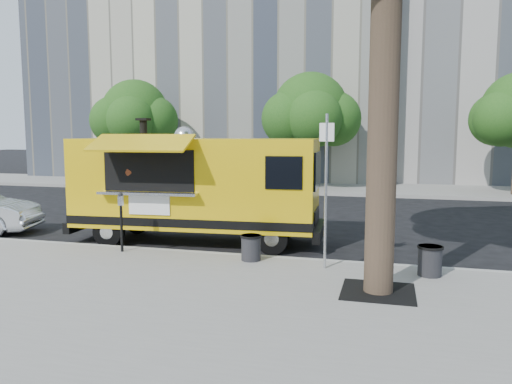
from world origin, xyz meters
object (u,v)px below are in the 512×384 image
Objects in this scene: food_truck at (195,185)px; far_tree_b at (310,111)px; sign_post at (326,182)px; trash_bin_left at (251,247)px; trash_bin_right at (430,260)px; far_tree_a at (135,114)px; parking_meter at (121,215)px.

far_tree_b is at bearing 81.40° from food_truck.
sign_post is 5.66× the size of trash_bin_left.
far_tree_b reaches higher than trash_bin_right.
far_tree_a is 18.14m from sign_post.
far_tree_a is at bearing -177.46° from far_tree_b.
sign_post reaches higher than parking_meter.
trash_bin_left is 3.52m from trash_bin_right.
far_tree_b reaches higher than trash_bin_left.
food_truck is at bearing 158.79° from trash_bin_right.
trash_bin_right is (13.50, -13.87, -3.32)m from far_tree_a.
parking_meter is 2.38× the size of trash_bin_right.
far_tree_b is 9.79× the size of trash_bin_right.
far_tree_b reaches higher than sign_post.
far_tree_b is at bearing 100.15° from sign_post.
far_tree_b is 15.34m from trash_bin_right.
sign_post is at bearing 179.43° from trash_bin_right.
trash_bin_right is (1.95, -0.02, -1.40)m from sign_post.
trash_bin_right is at bearing -3.71° from trash_bin_left.
trash_bin_right is at bearing -1.93° from parking_meter.
food_truck is at bearing 62.72° from parking_meter.
far_tree_b is (9.00, 0.40, 0.06)m from far_tree_a.
food_truck is 2.96m from trash_bin_left.
parking_meter is 6.53m from trash_bin_right.
sign_post is 2.25× the size of parking_meter.
parking_meter is (7.00, -13.65, -2.79)m from far_tree_a.
parking_meter is at bearing -179.84° from trash_bin_left.
far_tree_b is 10.38× the size of trash_bin_left.
parking_meter is 3.04m from trash_bin_left.
far_tree_a is 1.79× the size of sign_post.
far_tree_b is 14.48m from parking_meter.
sign_post reaches higher than trash_bin_left.
far_tree_a is at bearing 134.23° from trash_bin_right.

